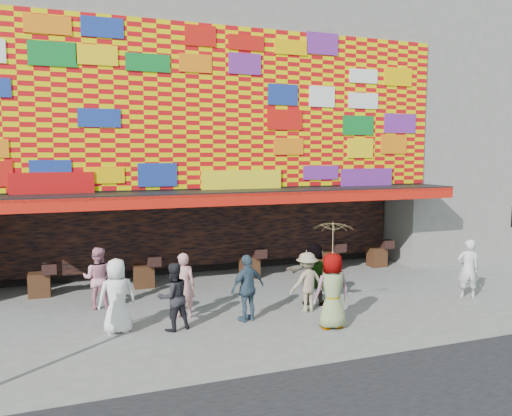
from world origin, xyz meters
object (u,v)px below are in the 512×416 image
object	(u,v)px
ped_a	(117,296)
ped_e	(248,288)
ped_g	(332,291)
ped_i	(98,278)
ped_d	(307,282)
ped_h	(468,269)
ped_c	(173,297)
ped_f	(314,274)
parasol	(333,240)
ped_b	(183,285)

from	to	relation	value
ped_a	ped_e	bearing A→B (deg)	173.15
ped_g	ped_i	size ratio (longest dim) A/B	1.09
ped_d	ped_e	bearing A→B (deg)	-3.37
ped_g	ped_h	world-z (taller)	ped_g
ped_c	ped_d	size ratio (longest dim) A/B	1.02
ped_g	ped_i	world-z (taller)	ped_g
ped_h	ped_i	distance (m)	10.43
ped_d	ped_i	distance (m)	5.60
ped_c	ped_f	size ratio (longest dim) A/B	0.93
ped_d	ped_f	bearing A→B (deg)	-143.04
ped_d	ped_f	xyz separation A→B (m)	(0.45, 0.48, 0.08)
ped_d	ped_g	bearing A→B (deg)	80.66
ped_h	parasol	size ratio (longest dim) A/B	0.94
ped_e	ped_g	bearing A→B (deg)	126.97
ped_b	ped_f	bearing A→B (deg)	-161.41
ped_e	parasol	distance (m)	2.46
ped_b	ped_e	distance (m)	1.66
ped_c	ped_e	size ratio (longest dim) A/B	0.96
parasol	ped_a	bearing A→B (deg)	163.69
ped_b	ped_i	size ratio (longest dim) A/B	1.00
ped_d	ped_c	bearing A→B (deg)	-6.50
ped_a	ped_b	distance (m)	1.77
ped_a	parasol	world-z (taller)	parasol
ped_c	ped_f	distance (m)	4.09
ped_g	ped_i	xyz separation A→B (m)	(-5.18, 3.50, -0.08)
ped_a	ped_g	world-z (taller)	ped_g
ped_i	parasol	xyz separation A→B (m)	(5.18, -3.50, 1.30)
ped_f	parasol	distance (m)	2.28
ped_h	parasol	world-z (taller)	parasol
ped_e	ped_a	bearing A→B (deg)	-23.58
ped_b	ped_g	xyz separation A→B (m)	(3.17, -1.99, 0.08)
ped_a	ped_b	bearing A→B (deg)	-163.36
ped_i	ped_c	bearing A→B (deg)	143.30
ped_a	ped_b	world-z (taller)	ped_a
ped_c	ped_g	bearing A→B (deg)	146.34
ped_a	ped_f	size ratio (longest dim) A/B	1.01
ped_a	ped_h	bearing A→B (deg)	174.74
ped_b	ped_g	bearing A→B (deg)	168.95
ped_h	parasol	distance (m)	5.16
ped_e	ped_h	distance (m)	6.65
ped_a	ped_c	distance (m)	1.29
ped_c	ped_i	distance (m)	2.83
ped_g	ped_h	bearing A→B (deg)	-166.05
ped_a	ped_h	distance (m)	9.78
ped_c	ped_g	distance (m)	3.77
ped_c	ped_g	size ratio (longest dim) A/B	0.88
ped_a	ped_e	xyz separation A→B (m)	(3.12, -0.25, -0.04)
ped_e	ped_c	bearing A→B (deg)	-18.74
ped_a	ped_f	xyz separation A→B (m)	(5.29, 0.42, -0.01)
ped_c	ped_a	bearing A→B (deg)	-27.36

